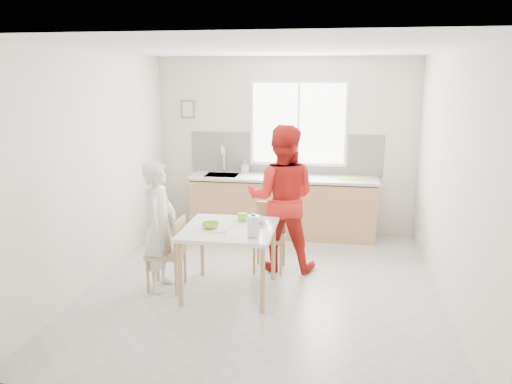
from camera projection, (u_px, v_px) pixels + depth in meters
ground at (264, 285)px, 5.90m from camera, size 4.50×4.50×0.00m
room_shell at (265, 147)px, 5.52m from camera, size 4.50×4.50×4.50m
window at (299, 124)px, 7.62m from camera, size 1.50×0.06×1.30m
backsplash at (285, 154)px, 7.77m from camera, size 3.00×0.02×0.65m
picture_frame at (188, 109)px, 7.85m from camera, size 0.22×0.03×0.28m
kitchen_counter at (282, 209)px, 7.68m from camera, size 2.84×0.64×1.37m
dining_table at (229, 234)px, 5.56m from camera, size 1.01×1.01×0.77m
chair_left at (171, 250)px, 5.71m from camera, size 0.39×0.39×0.85m
chair_far at (270, 233)px, 6.34m from camera, size 0.39×0.39×0.85m
person_white at (160, 226)px, 5.67m from camera, size 0.36×0.55×1.50m
person_red at (282, 198)px, 6.24m from camera, size 0.89×0.70×1.84m
bowl_green at (211, 225)px, 5.51m from camera, size 0.19×0.19×0.06m
bowl_white at (259, 220)px, 5.73m from camera, size 0.20×0.20×0.05m
milk_jug at (254, 225)px, 5.19m from camera, size 0.18×0.13×0.23m
green_box at (243, 217)px, 5.78m from camera, size 0.10×0.10×0.09m
spoon at (218, 232)px, 5.34m from camera, size 0.15×0.07×0.01m
cutting_board at (352, 179)px, 7.40m from camera, size 0.35×0.26×0.01m
wine_bottle_a at (282, 165)px, 7.65m from camera, size 0.07×0.07×0.32m
wine_bottle_b at (284, 166)px, 7.60m from camera, size 0.07×0.07×0.30m
jar_amber at (280, 171)px, 7.59m from camera, size 0.06×0.06×0.16m
soap_bottle at (245, 167)px, 7.82m from camera, size 0.11×0.11×0.21m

